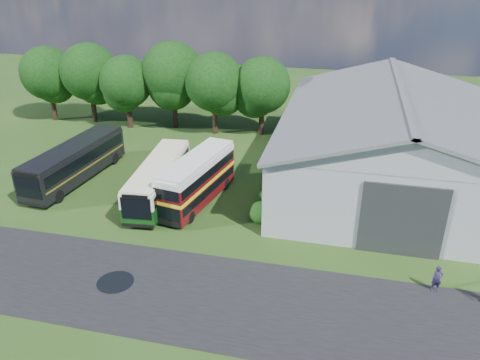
% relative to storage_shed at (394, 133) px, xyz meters
% --- Properties ---
extents(ground, '(120.00, 120.00, 0.00)m').
position_rel_storage_shed_xyz_m(ground, '(-15.00, -15.98, -4.17)').
color(ground, '#1F3C13').
rests_on(ground, ground).
extents(asphalt_road, '(60.00, 8.00, 0.02)m').
position_rel_storage_shed_xyz_m(asphalt_road, '(-12.00, -18.98, -4.17)').
color(asphalt_road, black).
rests_on(asphalt_road, ground).
extents(puddle, '(2.20, 2.20, 0.01)m').
position_rel_storage_shed_xyz_m(puddle, '(-16.50, -18.98, -4.17)').
color(puddle, black).
rests_on(puddle, ground).
extents(storage_shed, '(18.80, 24.80, 8.15)m').
position_rel_storage_shed_xyz_m(storage_shed, '(0.00, 0.00, 0.00)').
color(storage_shed, gray).
rests_on(storage_shed, ground).
extents(tree_far_left, '(6.12, 6.12, 8.64)m').
position_rel_storage_shed_xyz_m(tree_far_left, '(-38.00, 8.02, 1.40)').
color(tree_far_left, black).
rests_on(tree_far_left, ground).
extents(tree_left_a, '(6.46, 6.46, 9.12)m').
position_rel_storage_shed_xyz_m(tree_left_a, '(-33.00, 8.52, 1.71)').
color(tree_left_a, black).
rests_on(tree_left_a, ground).
extents(tree_left_b, '(5.78, 5.78, 8.16)m').
position_rel_storage_shed_xyz_m(tree_left_b, '(-28.00, 7.52, 1.09)').
color(tree_left_b, black).
rests_on(tree_left_b, ground).
extents(tree_mid, '(6.80, 6.80, 9.60)m').
position_rel_storage_shed_xyz_m(tree_mid, '(-23.00, 8.82, 2.02)').
color(tree_mid, black).
rests_on(tree_mid, ground).
extents(tree_right_a, '(6.26, 6.26, 8.83)m').
position_rel_storage_shed_xyz_m(tree_right_a, '(-18.00, 7.82, 1.52)').
color(tree_right_a, black).
rests_on(tree_right_a, ground).
extents(tree_right_b, '(5.98, 5.98, 8.45)m').
position_rel_storage_shed_xyz_m(tree_right_b, '(-13.00, 8.62, 1.27)').
color(tree_right_b, black).
rests_on(tree_right_b, ground).
extents(shrub_front, '(1.70, 1.70, 1.70)m').
position_rel_storage_shed_xyz_m(shrub_front, '(-9.40, -9.98, -4.17)').
color(shrub_front, '#194714').
rests_on(shrub_front, ground).
extents(shrub_mid, '(1.60, 1.60, 1.60)m').
position_rel_storage_shed_xyz_m(shrub_mid, '(-9.40, -7.98, -4.17)').
color(shrub_mid, '#194714').
rests_on(shrub_mid, ground).
extents(shrub_back, '(1.80, 1.80, 1.80)m').
position_rel_storage_shed_xyz_m(shrub_back, '(-9.40, -5.98, -4.17)').
color(shrub_back, '#194714').
rests_on(shrub_back, ground).
extents(bus_green_single, '(3.51, 10.98, 2.98)m').
position_rel_storage_shed_xyz_m(bus_green_single, '(-18.13, -7.93, -2.58)').
color(bus_green_single, black).
rests_on(bus_green_single, ground).
extents(bus_maroon_double, '(3.82, 9.20, 3.84)m').
position_rel_storage_shed_xyz_m(bus_maroon_double, '(-14.83, -8.12, -2.25)').
color(bus_maroon_double, black).
rests_on(bus_maroon_double, ground).
extents(bus_dark_single, '(3.62, 11.74, 3.19)m').
position_rel_storage_shed_xyz_m(bus_dark_single, '(-26.37, -6.54, -2.47)').
color(bus_dark_single, black).
rests_on(bus_dark_single, ground).
extents(visitor_a, '(0.66, 0.49, 1.65)m').
position_rel_storage_shed_xyz_m(visitor_a, '(1.94, -15.40, -3.34)').
color(visitor_a, '#231C3E').
rests_on(visitor_a, ground).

